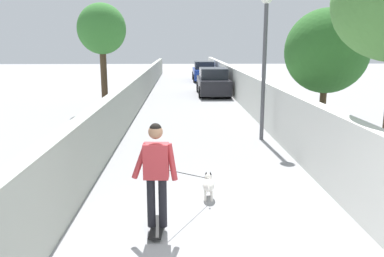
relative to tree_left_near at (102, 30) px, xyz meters
name	(u,v)px	position (x,y,z in m)	size (l,w,h in m)	color
ground_plane	(191,105)	(1.00, -3.94, -3.49)	(80.00, 80.00, 0.00)	gray
wall_left	(134,96)	(-1.00, -1.42, -2.77)	(48.00, 0.30, 1.45)	#999E93
fence_right	(251,94)	(-1.00, -6.46, -2.70)	(48.00, 0.30, 1.59)	silver
tree_left_near	(102,30)	(0.00, 0.00, 0.00)	(2.11, 2.11, 4.64)	#473523
tree_right_far	(326,51)	(-5.50, -7.91, -0.82)	(2.55, 2.55, 3.97)	#473523
lamp_post	(265,41)	(-5.90, -5.91, -0.50)	(0.36, 0.36, 4.38)	#4C4C51
skateboard	(157,227)	(-11.86, -3.04, -3.43)	(0.81, 0.24, 0.08)	black
person_skateboarder	(156,167)	(-11.86, -3.04, -2.44)	(0.24, 0.71, 1.66)	black
dog	(208,184)	(-10.54, -3.93, -3.22)	(1.64, 1.02, 1.06)	white
car_near	(213,82)	(4.98, -5.31, -2.78)	(4.40, 1.80, 1.54)	black
car_far	(204,72)	(13.82, -5.31, -2.78)	(4.33, 1.80, 1.54)	navy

